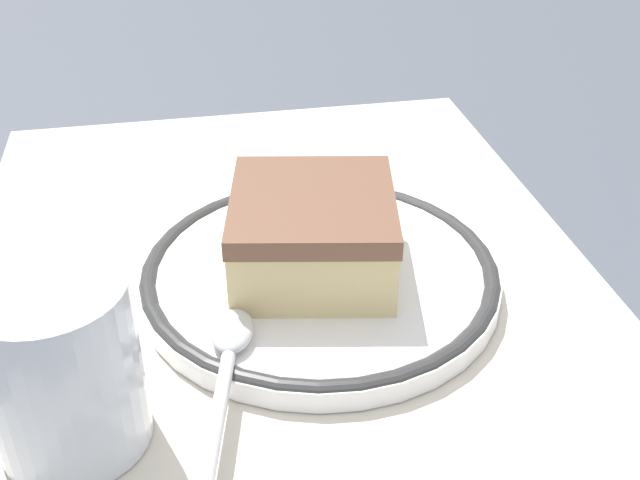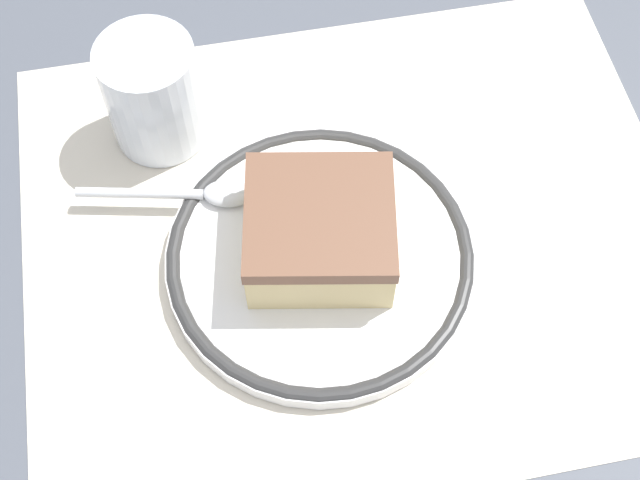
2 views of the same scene
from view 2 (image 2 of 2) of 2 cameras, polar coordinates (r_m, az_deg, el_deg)
name	(u,v)px [view 2 (image 2 of 2)]	position (r m, az deg, el deg)	size (l,w,h in m)	color
ground_plane	(355,231)	(0.64, 2.34, 0.61)	(2.40, 2.40, 0.00)	#4C515B
placemat	(356,230)	(0.64, 2.34, 0.64)	(0.48, 0.39, 0.00)	beige
plate	(320,257)	(0.61, 0.00, -1.13)	(0.22, 0.22, 0.02)	white
cake_slice	(320,231)	(0.59, -0.02, 0.62)	(0.12, 0.11, 0.05)	beige
spoon	(196,193)	(0.64, -8.15, 3.04)	(0.13, 0.04, 0.01)	silver
cup	(154,99)	(0.66, -10.80, 9.06)	(0.07, 0.07, 0.09)	silver
napkin	(564,194)	(0.67, 15.69, 2.92)	(0.10, 0.11, 0.00)	white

